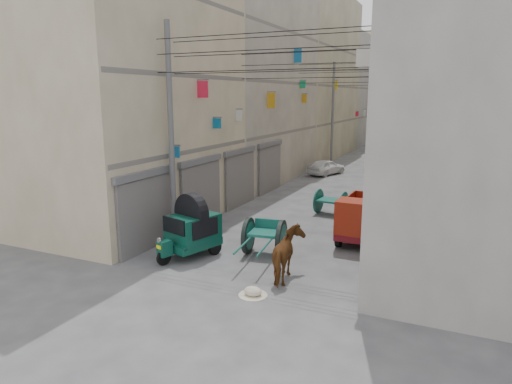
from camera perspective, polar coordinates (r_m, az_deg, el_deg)
The scene contains 18 objects.
ground at distance 11.30m, azimuth -12.34°, elevation -17.00°, with size 140.00×140.00×0.00m, color #424245.
building_row_left at distance 44.26m, azimuth 6.17°, elevation 13.21°, with size 8.00×62.00×14.00m.
building_row_right at distance 41.99m, azimuth 27.82°, elevation 12.01°, with size 8.00×62.00×14.00m.
end_cap_building at distance 74.07m, azimuth 20.33°, elevation 12.04°, with size 22.00×10.00×13.00m, color #B6AE8F.
shutters_left at distance 21.14m, azimuth -4.21°, elevation 1.20°, with size 0.18×14.40×2.88m.
signboards at distance 30.16m, azimuth 12.96°, elevation 7.85°, with size 8.22×40.52×5.67m.
ac_units at distance 15.80m, azimuth 16.31°, elevation 18.81°, with size 0.70×6.55×3.35m.
utility_poles at distance 25.59m, azimuth 10.86°, elevation 8.55°, with size 7.40×22.20×8.00m.
overhead_cables at distance 23.08m, azimuth 9.53°, elevation 15.13°, with size 7.40×22.52×1.12m.
auto_rickshaw at distance 15.78m, azimuth -8.04°, elevation -4.48°, with size 1.80×2.48×1.68m.
tonga_cart at distance 15.81m, azimuth 1.08°, elevation -5.56°, with size 1.49×2.95×1.28m.
mini_truck at distance 17.36m, azimuth 12.97°, elevation -3.59°, with size 1.48×3.21×1.80m.
second_cart at distance 21.38m, azimuth 9.34°, elevation -1.21°, with size 1.43×1.29×1.15m.
feed_sack at distance 12.89m, azimuth -0.38°, elevation -12.30°, with size 0.51×0.40×0.25m, color beige.
horse at distance 13.71m, azimuth 4.05°, elevation -7.88°, with size 0.84×1.84×1.55m, color brown.
distant_car_white at distance 32.31m, azimuth 8.75°, elevation 3.12°, with size 1.30×3.22×1.10m, color white.
distant_car_grey at distance 39.34m, azimuth 18.29°, elevation 4.38°, with size 1.39×4.00×1.32m, color #555A57.
distant_car_green at distance 47.40m, azimuth 15.19°, elevation 5.71°, with size 1.75×4.30×1.25m, color #1C5334.
Camera 1 is at (6.12, -7.81, 5.42)m, focal length 32.00 mm.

